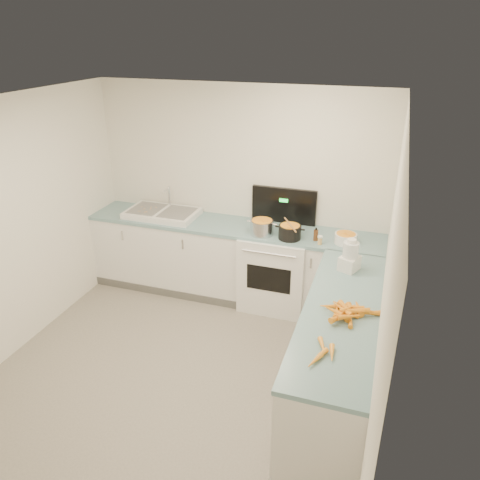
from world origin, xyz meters
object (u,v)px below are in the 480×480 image
(mixing_bowl, at_px, (346,238))
(spice_jar, at_px, (320,241))
(sink, at_px, (162,213))
(steel_pot, at_px, (262,228))
(black_pot, at_px, (290,233))
(extract_bottle, at_px, (316,235))
(stove, at_px, (276,268))
(food_processor, at_px, (350,257))

(mixing_bowl, relative_size, spice_jar, 2.96)
(sink, distance_m, steel_pot, 1.32)
(steel_pot, distance_m, spice_jar, 0.66)
(steel_pot, relative_size, mixing_bowl, 1.09)
(sink, xyz_separation_m, steel_pot, (1.31, -0.15, 0.04))
(sink, height_order, black_pot, sink)
(sink, distance_m, spice_jar, 1.97)
(steel_pot, relative_size, black_pot, 1.06)
(spice_jar, bearing_deg, extract_bottle, 125.40)
(stove, xyz_separation_m, food_processor, (0.87, -0.68, 0.60))
(extract_bottle, bearing_deg, mixing_bowl, 5.85)
(stove, bearing_deg, black_pot, -40.57)
(sink, height_order, mixing_bowl, sink)
(steel_pot, relative_size, food_processor, 0.81)
(steel_pot, relative_size, extract_bottle, 2.09)
(steel_pot, bearing_deg, sink, 173.31)
(stove, relative_size, food_processor, 4.27)
(sink, height_order, food_processor, food_processor)
(extract_bottle, bearing_deg, sink, 176.22)
(stove, relative_size, black_pot, 5.57)
(sink, bearing_deg, food_processor, -16.56)
(food_processor, bearing_deg, extract_bottle, 126.53)
(steel_pot, xyz_separation_m, black_pot, (0.32, -0.01, -0.01))
(mixing_bowl, bearing_deg, black_pot, -173.01)
(stove, bearing_deg, mixing_bowl, -5.79)
(stove, height_order, black_pot, stove)
(steel_pot, bearing_deg, spice_jar, -4.91)
(spice_jar, height_order, food_processor, food_processor)
(stove, bearing_deg, extract_bottle, -13.63)
(stove, distance_m, spice_jar, 0.75)
(sink, xyz_separation_m, food_processor, (2.32, -0.69, 0.10))
(steel_pot, xyz_separation_m, food_processor, (1.02, -0.54, 0.06))
(extract_bottle, height_order, spice_jar, extract_bottle)
(spice_jar, bearing_deg, mixing_bowl, 24.55)
(sink, distance_m, extract_bottle, 1.91)
(black_pot, relative_size, food_processor, 0.77)
(black_pot, distance_m, spice_jar, 0.34)
(mixing_bowl, bearing_deg, steel_pot, -176.25)
(mixing_bowl, bearing_deg, food_processor, -80.06)
(sink, relative_size, mixing_bowl, 3.64)
(mixing_bowl, relative_size, food_processor, 0.74)
(stove, bearing_deg, spice_jar, -20.70)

